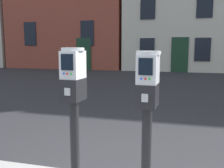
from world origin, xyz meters
TOP-DOWN VIEW (x-y plane):
  - parking_meter_near_kerb at (-0.19, -0.18)m, footprint 0.23×0.26m
  - parking_meter_twin_adjacent at (0.51, -0.18)m, footprint 0.23×0.26m

SIDE VIEW (x-z plane):
  - parking_meter_twin_adjacent at x=0.51m, z-range 0.40..1.79m
  - parking_meter_near_kerb at x=-0.19m, z-range 0.41..1.83m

